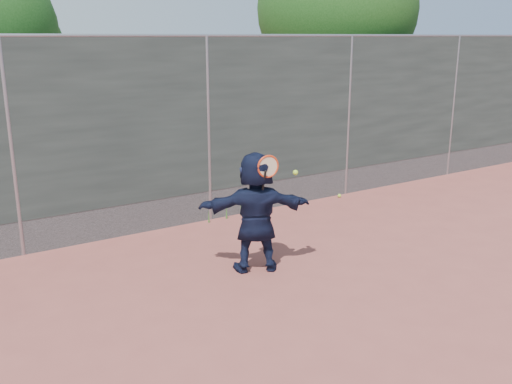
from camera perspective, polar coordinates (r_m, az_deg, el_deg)
ground at (r=7.00m, az=9.33°, el=-10.22°), size 80.00×80.00×0.00m
player at (r=7.38m, az=-0.00°, el=-1.99°), size 1.54×1.03×1.60m
ball_ground at (r=11.04m, az=8.34°, el=-0.37°), size 0.07×0.07×0.07m
fence at (r=9.31m, az=-4.80°, el=6.57°), size 20.00×0.06×3.03m
swing_action at (r=7.11m, az=1.48°, el=2.36°), size 0.62×0.13×0.51m
tree_right at (r=13.74m, az=8.55°, el=17.27°), size 3.78×3.60×5.39m
weed_clump at (r=9.68m, az=-2.75°, el=-1.87°), size 0.68×0.07×0.30m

